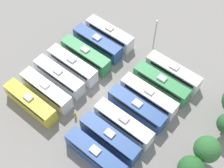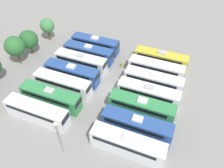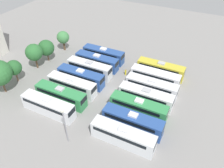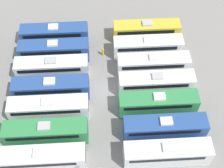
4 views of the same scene
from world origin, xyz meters
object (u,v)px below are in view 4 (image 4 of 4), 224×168
bus_5 (148,46)px  bus_12 (54,50)px  bus_3 (156,83)px  bus_11 (52,67)px  bus_1 (165,127)px  bus_13 (54,34)px  bus_4 (153,64)px  bus_2 (158,103)px  bus_8 (46,132)px  bus_6 (146,30)px  bus_10 (51,88)px  bus_0 (167,153)px  bus_7 (42,158)px  worker_person (103,52)px  bus_9 (49,108)px

bus_5 → bus_12: bearing=90.0°
bus_3 → bus_11: 15.90m
bus_1 → bus_13: same height
bus_11 → bus_13: bearing=-0.0°
bus_4 → bus_5: size_ratio=1.00×
bus_5 → bus_11: 15.50m
bus_2 → bus_3: same height
bus_1 → bus_12: size_ratio=1.00×
bus_3 → bus_8: same height
bus_4 → bus_6: (7.31, 0.19, 0.00)m
bus_10 → bus_2: bearing=-102.8°
bus_0 → bus_10: same height
bus_7 → bus_11: 14.58m
bus_4 → bus_7: same height
bus_1 → bus_10: same height
bus_11 → bus_12: 3.49m
bus_1 → bus_2: bearing=4.9°
bus_0 → bus_4: size_ratio=1.00×
bus_3 → bus_7: size_ratio=1.00×
bus_6 → bus_11: (-7.12, 15.30, 0.00)m
bus_5 → bus_7: 23.83m
bus_2 → worker_person: bus_2 is taller
bus_3 → bus_13: bearing=54.8°
bus_0 → bus_1: 3.63m
bus_10 → worker_person: size_ratio=6.87×
bus_7 → bus_12: (18.07, -0.54, 0.00)m
bus_5 → worker_person: bearing=88.9°
bus_0 → bus_8: bearing=76.2°
bus_0 → bus_9: (7.50, 15.33, 0.00)m
bus_2 → bus_9: 15.24m
bus_10 → bus_12: bearing=-0.2°
bus_10 → bus_0: bearing=-125.6°
bus_11 → bus_9: bearing=179.8°
bus_5 → bus_8: same height
bus_6 → bus_10: size_ratio=1.00×
bus_4 → bus_10: (-3.64, 15.41, 0.00)m
bus_5 → bus_11: same height
bus_5 → bus_9: size_ratio=1.00×
bus_2 → bus_12: (10.75, 15.11, 0.00)m
bus_7 → bus_13: same height
bus_2 → bus_13: size_ratio=1.00×
bus_0 → bus_7: size_ratio=1.00×
bus_2 → bus_3: size_ratio=1.00×
bus_5 → bus_10: size_ratio=1.00×
bus_5 → bus_12: 15.00m
bus_7 → bus_9: 7.36m
bus_2 → bus_0: bearing=-179.4°
bus_3 → bus_13: size_ratio=1.00×
bus_1 → bus_4: (10.92, 0.06, 0.00)m
bus_5 → bus_6: size_ratio=1.00×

